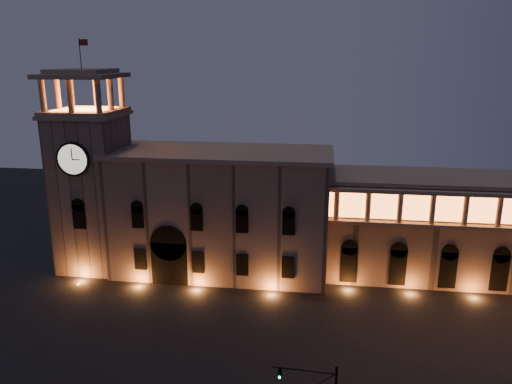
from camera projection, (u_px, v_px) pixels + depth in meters
ground at (199, 357)px, 51.68m from camera, size 160.00×160.00×0.00m
government_building at (220, 212)px, 70.55m from camera, size 30.80×12.80×17.60m
clock_tower at (92, 184)px, 71.02m from camera, size 9.80×9.80×32.40m
colonnade_wing at (467, 228)px, 68.42m from camera, size 40.60×11.50×14.50m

